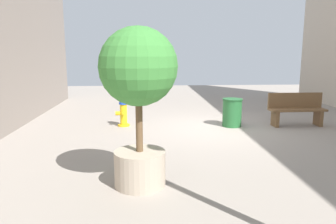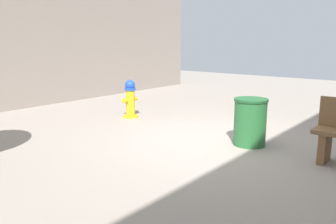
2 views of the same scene
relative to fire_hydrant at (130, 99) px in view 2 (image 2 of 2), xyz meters
The scene contains 3 objects.
ground_plane 2.62m from the fire_hydrant, 168.48° to the left, with size 23.40×23.40×0.00m, color gray.
fire_hydrant is the anchor object (origin of this frame).
trash_bin 3.14m from the fire_hydrant, behind, with size 0.57×0.57×0.81m.
Camera 2 is at (-3.11, 4.98, 1.75)m, focal length 36.56 mm.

